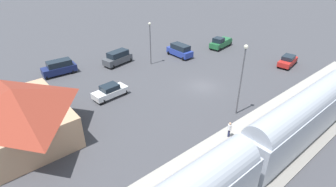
{
  "coord_description": "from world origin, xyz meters",
  "views": [
    {
      "loc": [
        -21.57,
        24.52,
        16.94
      ],
      "look_at": [
        0.17,
        6.21,
        1.0
      ],
      "focal_mm": 27.93,
      "sensor_mm": 36.0,
      "label": 1
    }
  ],
  "objects_px": {
    "suv_navy": "(59,67)",
    "light_pole_near_platform": "(242,73)",
    "suv_blue": "(180,50)",
    "light_pole_lot_center": "(150,38)",
    "pickup_green": "(221,42)",
    "sedan_red": "(288,61)",
    "station_building": "(18,113)",
    "suv_charcoal": "(118,58)",
    "sedan_white": "(110,91)",
    "pedestrian_on_platform": "(229,129)"
  },
  "relations": [
    {
      "from": "station_building",
      "to": "pickup_green",
      "type": "xyz_separation_m",
      "value": [
        4.95,
        -36.4,
        -1.85
      ]
    },
    {
      "from": "suv_charcoal",
      "to": "pickup_green",
      "type": "bearing_deg",
      "value": -106.17
    },
    {
      "from": "suv_navy",
      "to": "pickup_green",
      "type": "height_order",
      "value": "suv_navy"
    },
    {
      "from": "sedan_red",
      "to": "light_pole_near_platform",
      "type": "distance_m",
      "value": 18.7
    },
    {
      "from": "suv_charcoal",
      "to": "sedan_white",
      "type": "bearing_deg",
      "value": 144.28
    },
    {
      "from": "station_building",
      "to": "light_pole_near_platform",
      "type": "height_order",
      "value": "light_pole_near_platform"
    },
    {
      "from": "suv_charcoal",
      "to": "light_pole_lot_center",
      "type": "distance_m",
      "value": 6.35
    },
    {
      "from": "suv_blue",
      "to": "pedestrian_on_platform",
      "type": "bearing_deg",
      "value": 149.76
    },
    {
      "from": "suv_navy",
      "to": "light_pole_lot_center",
      "type": "relative_size",
      "value": 0.73
    },
    {
      "from": "pedestrian_on_platform",
      "to": "station_building",
      "type": "bearing_deg",
      "value": 48.89
    },
    {
      "from": "suv_charcoal",
      "to": "pickup_green",
      "type": "distance_m",
      "value": 20.1
    },
    {
      "from": "suv_charcoal",
      "to": "light_pole_lot_center",
      "type": "bearing_deg",
      "value": -130.26
    },
    {
      "from": "station_building",
      "to": "sedan_red",
      "type": "bearing_deg",
      "value": -101.72
    },
    {
      "from": "station_building",
      "to": "pedestrian_on_platform",
      "type": "xyz_separation_m",
      "value": [
        -13.57,
        -15.55,
        -1.6
      ]
    },
    {
      "from": "sedan_red",
      "to": "light_pole_lot_center",
      "type": "xyz_separation_m",
      "value": [
        14.89,
        16.62,
        3.54
      ]
    },
    {
      "from": "pickup_green",
      "to": "sedan_red",
      "type": "relative_size",
      "value": 1.19
    },
    {
      "from": "light_pole_near_platform",
      "to": "light_pole_lot_center",
      "type": "relative_size",
      "value": 1.2
    },
    {
      "from": "pedestrian_on_platform",
      "to": "light_pole_lot_center",
      "type": "relative_size",
      "value": 0.25
    },
    {
      "from": "suv_blue",
      "to": "light_pole_lot_center",
      "type": "xyz_separation_m",
      "value": [
        0.49,
        6.03,
        3.27
      ]
    },
    {
      "from": "suv_charcoal",
      "to": "sedan_white",
      "type": "xyz_separation_m",
      "value": [
        -8.96,
        6.44,
        -0.27
      ]
    },
    {
      "from": "pedestrian_on_platform",
      "to": "suv_navy",
      "type": "height_order",
      "value": "suv_navy"
    },
    {
      "from": "suv_charcoal",
      "to": "light_pole_near_platform",
      "type": "xyz_separation_m",
      "value": [
        -21.75,
        -2.89,
        4.04
      ]
    },
    {
      "from": "suv_blue",
      "to": "pickup_green",
      "type": "relative_size",
      "value": 0.87
    },
    {
      "from": "suv_charcoal",
      "to": "station_building",
      "type": "bearing_deg",
      "value": 121.67
    },
    {
      "from": "sedan_red",
      "to": "light_pole_near_platform",
      "type": "height_order",
      "value": "light_pole_near_platform"
    },
    {
      "from": "suv_navy",
      "to": "light_pole_near_platform",
      "type": "bearing_deg",
      "value": -153.91
    },
    {
      "from": "sedan_white",
      "to": "light_pole_near_platform",
      "type": "distance_m",
      "value": 16.41
    },
    {
      "from": "suv_navy",
      "to": "sedan_white",
      "type": "height_order",
      "value": "suv_navy"
    },
    {
      "from": "pickup_green",
      "to": "sedan_red",
      "type": "xyz_separation_m",
      "value": [
        -12.81,
        -1.46,
        -0.15
      ]
    },
    {
      "from": "pedestrian_on_platform",
      "to": "sedan_red",
      "type": "relative_size",
      "value": 0.36
    },
    {
      "from": "station_building",
      "to": "light_pole_lot_center",
      "type": "xyz_separation_m",
      "value": [
        7.03,
        -21.24,
        1.54
      ]
    },
    {
      "from": "suv_navy",
      "to": "pedestrian_on_platform",
      "type": "bearing_deg",
      "value": -164.52
    },
    {
      "from": "pedestrian_on_platform",
      "to": "sedan_red",
      "type": "xyz_separation_m",
      "value": [
        5.71,
        -22.31,
        -0.4
      ]
    },
    {
      "from": "sedan_white",
      "to": "station_building",
      "type": "bearing_deg",
      "value": 98.47
    },
    {
      "from": "station_building",
      "to": "suv_navy",
      "type": "xyz_separation_m",
      "value": [
        12.72,
        -8.27,
        -1.73
      ]
    },
    {
      "from": "pedestrian_on_platform",
      "to": "suv_navy",
      "type": "distance_m",
      "value": 27.28
    },
    {
      "from": "sedan_red",
      "to": "suv_navy",
      "type": "bearing_deg",
      "value": 55.18
    },
    {
      "from": "sedan_red",
      "to": "sedan_white",
      "type": "bearing_deg",
      "value": 70.86
    },
    {
      "from": "pickup_green",
      "to": "suv_navy",
      "type": "bearing_deg",
      "value": 74.55
    },
    {
      "from": "pickup_green",
      "to": "sedan_white",
      "type": "xyz_separation_m",
      "value": [
        -3.36,
        25.75,
        -0.15
      ]
    },
    {
      "from": "station_building",
      "to": "sedan_red",
      "type": "relative_size",
      "value": 2.46
    },
    {
      "from": "sedan_white",
      "to": "sedan_red",
      "type": "relative_size",
      "value": 0.98
    },
    {
      "from": "light_pole_lot_center",
      "to": "sedan_white",
      "type": "bearing_deg",
      "value": 117.2
    },
    {
      "from": "sedan_white",
      "to": "sedan_red",
      "type": "distance_m",
      "value": 28.8
    },
    {
      "from": "light_pole_lot_center",
      "to": "pickup_green",
      "type": "bearing_deg",
      "value": -97.83
    },
    {
      "from": "suv_charcoal",
      "to": "sedan_red",
      "type": "height_order",
      "value": "suv_charcoal"
    },
    {
      "from": "suv_blue",
      "to": "light_pole_lot_center",
      "type": "relative_size",
      "value": 0.71
    },
    {
      "from": "suv_charcoal",
      "to": "pedestrian_on_platform",
      "type": "bearing_deg",
      "value": 176.33
    },
    {
      "from": "light_pole_lot_center",
      "to": "sedan_red",
      "type": "bearing_deg",
      "value": -131.86
    },
    {
      "from": "suv_blue",
      "to": "station_building",
      "type": "bearing_deg",
      "value": 103.48
    }
  ]
}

